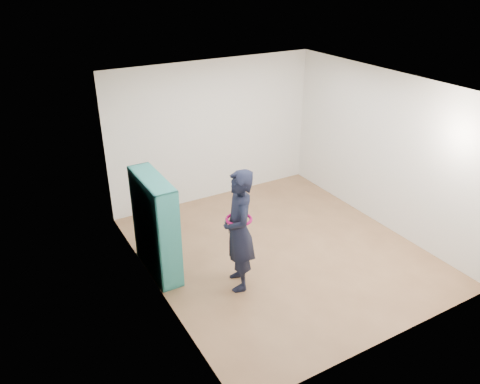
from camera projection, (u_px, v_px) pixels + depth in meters
floor at (280, 250)px, 7.37m from camera, size 4.50×4.50×0.00m
ceiling at (287, 86)px, 6.22m from camera, size 4.50×4.50×0.00m
wall_left at (152, 208)px, 5.91m from camera, size 0.02×4.50×2.60m
wall_right at (384, 151)px, 7.68m from camera, size 0.02×4.50×2.60m
wall_back at (213, 131)px, 8.55m from camera, size 4.00×0.02×2.60m
wall_front at (401, 250)px, 5.04m from camera, size 4.00×0.02×2.60m
bookshelf at (154, 228)px, 6.59m from camera, size 0.32×1.11×1.48m
person at (239, 231)px, 6.22m from camera, size 0.59×0.73×1.74m
smartphone at (226, 221)px, 6.22m from camera, size 0.01×0.10×0.13m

